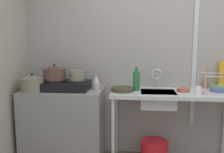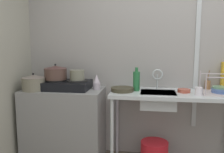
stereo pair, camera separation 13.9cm
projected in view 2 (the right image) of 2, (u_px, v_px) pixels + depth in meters
wall_back at (188, 51)px, 2.89m from camera, size 4.70×0.10×2.58m
wall_metal_strip at (198, 40)px, 2.80m from camera, size 0.05×0.01×2.06m
counter_concrete at (64, 124)px, 2.92m from camera, size 0.92×0.52×0.85m
counter_sink at (173, 99)px, 2.69m from camera, size 1.38×0.52×0.85m
stove at (67, 85)px, 2.85m from camera, size 0.54×0.39×0.11m
pot_on_left_burner at (56, 73)px, 2.85m from camera, size 0.27×0.27×0.18m
pot_on_right_burner at (77, 75)px, 2.81m from camera, size 0.17×0.17×0.11m
pot_beside_stove at (34, 83)px, 2.77m from camera, size 0.26×0.26×0.20m
percolator at (97, 82)px, 2.84m from camera, size 0.09×0.09×0.17m
sink_basin at (158, 100)px, 2.70m from camera, size 0.38×0.31×0.17m
faucet at (157, 76)px, 2.80m from camera, size 0.12×0.07×0.24m
frying_pan at (122, 89)px, 2.73m from camera, size 0.26×0.26×0.04m
dish_rack at (220, 90)px, 2.61m from camera, size 0.39×0.31×0.23m
cup_by_rack at (199, 91)px, 2.54m from camera, size 0.08×0.08×0.08m
small_bowl_on_drainboard at (184, 91)px, 2.68m from camera, size 0.14×0.14×0.04m
bottle_by_sink at (136, 81)px, 2.75m from camera, size 0.08×0.08×0.26m
utensil_jar at (208, 85)px, 2.82m from camera, size 0.06×0.06×0.22m
bucket_on_floor at (154, 153)px, 2.79m from camera, size 0.31×0.31×0.27m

